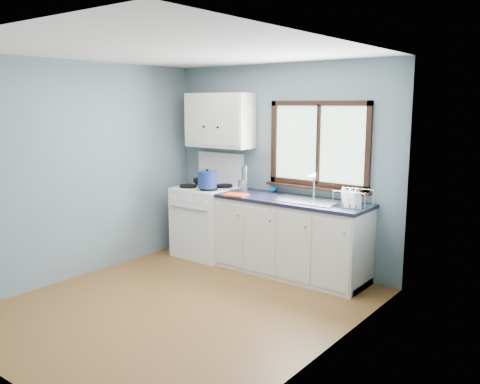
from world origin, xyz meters
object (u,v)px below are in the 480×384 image
Objects in this scene: gas_range at (207,219)px; sink at (305,206)px; stockpot at (207,179)px; dish_rack at (352,202)px; utensil_crock at (242,185)px; thermos at (245,178)px; base_cabinets at (291,241)px; skillet at (203,180)px.

sink is (1.49, 0.02, 0.37)m from gas_range.
stockpot is at bearing -45.92° from gas_range.
dish_rack is at bearing 6.18° from stockpot.
sink is 2.12× the size of dish_rack.
thermos is (0.03, 0.02, 0.09)m from utensil_crock.
base_cabinets is at bearing -6.63° from utensil_crock.
skillet reaches higher than base_cabinets.
thermos is (-0.77, 0.11, 0.67)m from base_cabinets.
gas_range reaches higher than sink.
sink is 1.67m from skillet.
stockpot is 0.74× the size of dish_rack.
stockpot is 1.91m from dish_rack.
thermos is at bearing 38.81° from stockpot.
stockpot is 0.45m from utensil_crock.
stockpot is (0.17, -0.17, 0.57)m from gas_range.
sink is 0.59m from dish_rack.
stockpot is at bearing -170.53° from base_cabinets.
sink reaches higher than base_cabinets.
skillet is 2.24m from dish_rack.
skillet is at bearing -179.76° from thermos.
stockpot is (-1.32, -0.19, 0.21)m from sink.
skillet is 0.46m from stockpot.
utensil_crock is (0.51, 0.11, 0.50)m from gas_range.
base_cabinets is 0.94m from dish_rack.
sink is at bearing -6.61° from thermos.
sink is at bearing 8.18° from stockpot.
sink reaches higher than stockpot.
dish_rack is (0.58, 0.02, 0.11)m from sink.
gas_range is 0.72m from utensil_crock.
gas_range is at bearing 134.08° from stockpot.
base_cabinets is (1.31, 0.02, -0.08)m from gas_range.
skillet is at bearing 172.95° from dish_rack.
gas_range is 1.53m from sink.
dish_rack is at bearing -3.54° from thermos.
dish_rack is at bearing -2.85° from utensil_crock.
gas_range is 1.62× the size of sink.
thermos is at bearing 171.75° from dish_rack.
skillet is at bearing 144.10° from gas_range.
base_cabinets is at bearing 179.87° from sink.
skillet is (-1.66, 0.11, 0.13)m from sink.
skillet is 1.41× the size of stockpot.
gas_range reaches higher than stockpot.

